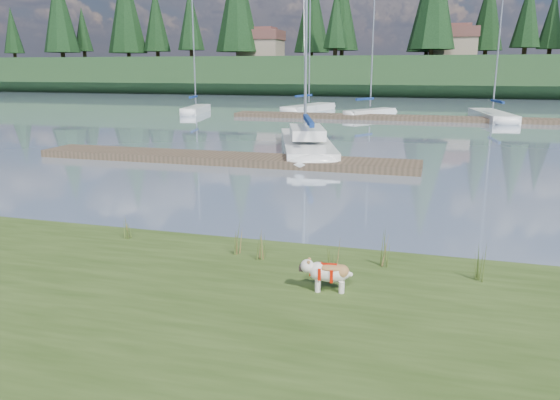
% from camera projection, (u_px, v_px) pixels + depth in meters
% --- Properties ---
extents(ground, '(200.00, 200.00, 0.00)m').
position_uv_depth(ground, '(376.00, 119.00, 40.96)').
color(ground, '#8295AC').
rests_on(ground, ground).
extents(bank, '(60.00, 9.00, 0.35)m').
position_uv_depth(bank, '(79.00, 344.00, 7.30)').
color(bank, '#394F1E').
rests_on(bank, ground).
extents(ridge, '(200.00, 20.00, 5.00)m').
position_uv_depth(ridge, '(409.00, 76.00, 80.52)').
color(ridge, '#1A3419').
rests_on(ridge, ground).
extents(bulldog, '(0.83, 0.41, 0.49)m').
position_uv_depth(bulldog, '(329.00, 272.00, 8.57)').
color(bulldog, silver).
rests_on(bulldog, bank).
extents(sailboat_main, '(4.97, 10.44, 14.67)m').
position_uv_depth(sailboat_main, '(305.00, 140.00, 25.89)').
color(sailboat_main, white).
rests_on(sailboat_main, ground).
extents(dock_near, '(16.00, 2.00, 0.30)m').
position_uv_depth(dock_near, '(222.00, 158.00, 22.38)').
color(dock_near, '#4C3D2C').
rests_on(dock_near, ground).
extents(dock_far, '(26.00, 2.20, 0.30)m').
position_uv_depth(dock_far, '(404.00, 118.00, 40.39)').
color(dock_far, '#4C3D2C').
rests_on(dock_far, ground).
extents(sailboat_bg_0, '(2.50, 6.62, 9.60)m').
position_uv_depth(sailboat_bg_0, '(198.00, 109.00, 46.88)').
color(sailboat_bg_0, white).
rests_on(sailboat_bg_0, ground).
extents(sailboat_bg_1, '(3.63, 8.55, 12.49)m').
position_uv_depth(sailboat_bg_1, '(313.00, 107.00, 48.93)').
color(sailboat_bg_1, white).
rests_on(sailboat_bg_1, ground).
extents(sailboat_bg_2, '(4.05, 5.65, 9.10)m').
position_uv_depth(sailboat_bg_2, '(374.00, 112.00, 43.34)').
color(sailboat_bg_2, white).
rests_on(sailboat_bg_2, ground).
extents(sailboat_bg_3, '(3.21, 9.37, 13.38)m').
position_uv_depth(sailboat_bg_3, '(489.00, 114.00, 41.39)').
color(sailboat_bg_3, white).
rests_on(sailboat_bg_3, ground).
extents(weed_0, '(0.17, 0.14, 0.70)m').
position_uv_depth(weed_0, '(235.00, 239.00, 10.27)').
color(weed_0, '#475B23').
rests_on(weed_0, bank).
extents(weed_1, '(0.17, 0.14, 0.58)m').
position_uv_depth(weed_1, '(261.00, 246.00, 10.02)').
color(weed_1, '#475B23').
rests_on(weed_1, bank).
extents(weed_2, '(0.17, 0.14, 0.79)m').
position_uv_depth(weed_2, '(385.00, 249.00, 9.60)').
color(weed_2, '#475B23').
rests_on(weed_2, bank).
extents(weed_3, '(0.17, 0.14, 0.58)m').
position_uv_depth(weed_3, '(127.00, 227.00, 11.22)').
color(weed_3, '#475B23').
rests_on(weed_3, bank).
extents(weed_4, '(0.17, 0.14, 0.49)m').
position_uv_depth(weed_4, '(333.00, 254.00, 9.70)').
color(weed_4, '#475B23').
rests_on(weed_4, bank).
extents(weed_5, '(0.17, 0.14, 0.69)m').
position_uv_depth(weed_5, '(479.00, 264.00, 8.98)').
color(weed_5, '#475B23').
rests_on(weed_5, bank).
extents(mud_lip, '(60.00, 0.50, 0.14)m').
position_uv_depth(mud_lip, '(209.00, 249.00, 11.43)').
color(mud_lip, '#33281C').
rests_on(mud_lip, ground).
extents(conifer_0, '(5.72, 5.72, 14.15)m').
position_uv_depth(conifer_0, '(59.00, 10.00, 87.27)').
color(conifer_0, '#382619').
rests_on(conifer_0, ridge).
extents(conifer_1, '(4.40, 4.40, 11.30)m').
position_uv_depth(conifer_1, '(156.00, 19.00, 87.30)').
color(conifer_1, '#382619').
rests_on(conifer_1, ridge).
extents(conifer_3, '(4.84, 4.84, 12.25)m').
position_uv_depth(conifer_3, '(343.00, 12.00, 80.08)').
color(conifer_3, '#382619').
rests_on(conifer_3, ridge).
extents(conifer_5, '(3.96, 3.96, 10.35)m').
position_uv_depth(conifer_5, '(528.00, 12.00, 71.72)').
color(conifer_5, '#382619').
rests_on(conifer_5, ridge).
extents(house_0, '(6.30, 5.30, 4.65)m').
position_uv_depth(house_0, '(261.00, 43.00, 82.48)').
color(house_0, gray).
rests_on(house_0, ridge).
extents(house_1, '(6.30, 5.30, 4.65)m').
position_uv_depth(house_1, '(455.00, 41.00, 75.90)').
color(house_1, gray).
rests_on(house_1, ridge).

